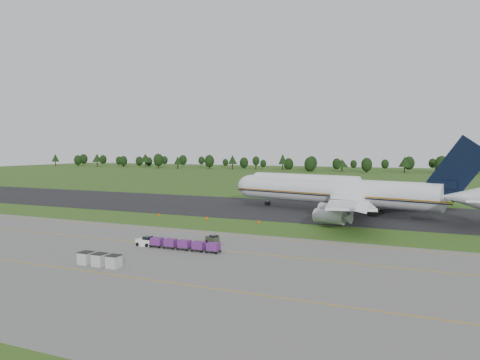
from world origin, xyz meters
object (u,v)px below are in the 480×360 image
at_px(uld_row, 99,260).
at_px(edge_markers, 207,218).
at_px(utility_cart, 212,240).
at_px(baggage_train, 176,244).
at_px(aircraft, 339,191).

relative_size(uld_row, edge_markers, 0.26).
xyz_separation_m(uld_row, edge_markers, (-5.87, 41.72, -0.63)).
xyz_separation_m(utility_cart, edge_markers, (-13.09, 22.66, -0.36)).
bearing_deg(edge_markers, baggage_train, -71.24).
xyz_separation_m(aircraft, utility_cart, (-11.15, -46.36, -4.66)).
height_order(utility_cart, edge_markers, utility_cart).
bearing_deg(baggage_train, aircraft, 74.48).
height_order(aircraft, baggage_train, aircraft).
distance_m(aircraft, utility_cart, 47.91).
distance_m(aircraft, uld_row, 68.08).
bearing_deg(utility_cart, baggage_train, -119.52).
bearing_deg(aircraft, utility_cart, -103.53).
bearing_deg(baggage_train, edge_markers, 108.76).
height_order(baggage_train, edge_markers, baggage_train).
distance_m(utility_cart, uld_row, 20.38).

